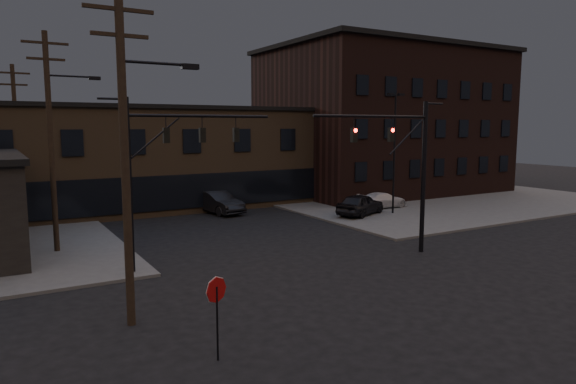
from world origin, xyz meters
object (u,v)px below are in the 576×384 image
at_px(stop_sign, 217,299).
at_px(parked_car_lot_a, 360,204).
at_px(parked_car_lot_b, 383,200).
at_px(traffic_signal_far, 157,164).
at_px(traffic_signal_near, 408,161).
at_px(car_crossing, 217,202).

height_order(stop_sign, parked_car_lot_a, stop_sign).
height_order(stop_sign, parked_car_lot_b, stop_sign).
distance_m(traffic_signal_far, parked_car_lot_b, 22.78).
height_order(traffic_signal_near, parked_car_lot_b, traffic_signal_near).
bearing_deg(traffic_signal_far, parked_car_lot_a, 21.09).
distance_m(traffic_signal_near, parked_car_lot_a, 11.91).
bearing_deg(stop_sign, parked_car_lot_b, 39.80).
height_order(parked_car_lot_b, car_crossing, car_crossing).
xyz_separation_m(parked_car_lot_b, car_crossing, (-12.27, 5.12, 0.09)).
xyz_separation_m(traffic_signal_far, parked_car_lot_a, (17.04, 6.57, -4.06)).
relative_size(stop_sign, parked_car_lot_b, 0.58).
bearing_deg(stop_sign, traffic_signal_far, 82.68).
xyz_separation_m(stop_sign, car_crossing, (9.77, 23.48, -0.99)).
bearing_deg(car_crossing, parked_car_lot_b, -34.08).
distance_m(traffic_signal_far, parked_car_lot_a, 18.71).
height_order(traffic_signal_far, parked_car_lot_a, traffic_signal_far).
relative_size(traffic_signal_near, parked_car_lot_b, 1.87).
bearing_deg(car_crossing, traffic_signal_far, -133.58).
bearing_deg(stop_sign, parked_car_lot_a, 42.10).
xyz_separation_m(traffic_signal_near, traffic_signal_far, (-12.07, 3.50, 0.08)).
height_order(stop_sign, car_crossing, stop_sign).
relative_size(traffic_signal_near, traffic_signal_far, 1.00).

